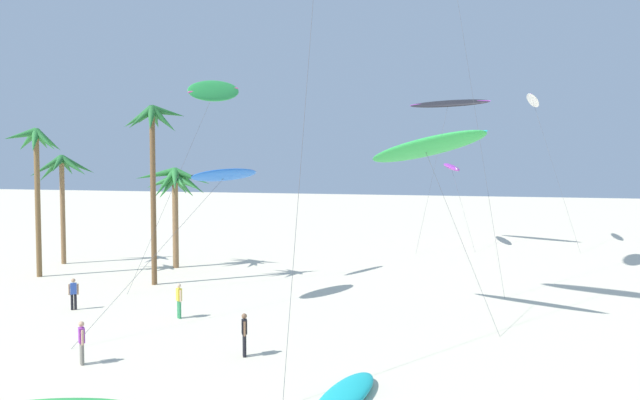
% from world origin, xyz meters
% --- Properties ---
extents(palm_tree_0, '(3.64, 3.74, 9.93)m').
position_xyz_m(palm_tree_0, '(-20.65, 28.61, 8.10)').
color(palm_tree_0, brown).
rests_on(palm_tree_0, ground).
extents(palm_tree_1, '(4.51, 4.70, 8.23)m').
position_xyz_m(palm_tree_1, '(-22.89, 33.58, 6.76)').
color(palm_tree_1, olive).
rests_on(palm_tree_1, ground).
extents(palm_tree_2, '(3.60, 3.66, 11.16)m').
position_xyz_m(palm_tree_2, '(-11.82, 28.63, 9.32)').
color(palm_tree_2, brown).
rests_on(palm_tree_2, ground).
extents(palm_tree_3, '(4.04, 3.60, 6.85)m').
position_xyz_m(palm_tree_3, '(-13.91, 34.66, 5.50)').
color(palm_tree_3, olive).
rests_on(palm_tree_3, ground).
extents(palm_tree_4, '(5.22, 4.71, 7.30)m').
position_xyz_m(palm_tree_4, '(-13.94, 34.73, 6.01)').
color(palm_tree_4, brown).
rests_on(palm_tree_4, ground).
extents(flying_kite_0, '(4.10, 8.61, 7.90)m').
position_xyz_m(flying_kite_0, '(3.56, 54.62, 7.28)').
color(flying_kite_0, purple).
rests_on(flying_kite_0, ground).
extents(flying_kite_1, '(7.03, 4.91, 9.38)m').
position_xyz_m(flying_kite_1, '(5.49, 25.20, 8.29)').
color(flying_kite_1, green).
rests_on(flying_kite_1, ground).
extents(flying_kite_2, '(8.23, 9.12, 13.68)m').
position_xyz_m(flying_kite_2, '(3.31, 53.64, 13.11)').
color(flying_kite_2, black).
rests_on(flying_kite_2, ground).
extents(flying_kite_3, '(4.52, 6.79, 13.13)m').
position_xyz_m(flying_kite_3, '(-8.30, 30.10, 12.04)').
color(flying_kite_3, green).
rests_on(flying_kite_3, ground).
extents(flying_kite_6, '(3.33, 12.47, 7.42)m').
position_xyz_m(flying_kite_6, '(-5.31, 25.58, 6.91)').
color(flying_kite_6, blue).
rests_on(flying_kite_6, ground).
extents(flying_kite_7, '(4.78, 9.88, 14.13)m').
position_xyz_m(flying_kite_7, '(10.73, 57.63, 13.52)').
color(flying_kite_7, white).
rests_on(flying_kite_7, ground).
extents(grounded_kite_0, '(1.56, 4.49, 0.42)m').
position_xyz_m(grounded_kite_0, '(4.79, 13.75, 0.21)').
color(grounded_kite_0, '#19B2B7').
rests_on(grounded_kite_0, ground).
extents(person_foreground_walker, '(0.43, 0.34, 1.63)m').
position_xyz_m(person_foreground_walker, '(-11.89, 21.39, 0.89)').
color(person_foreground_walker, black).
rests_on(person_foreground_walker, ground).
extents(person_near_left, '(0.40, 0.37, 1.64)m').
position_xyz_m(person_near_left, '(-5.53, 14.17, 0.90)').
color(person_near_left, slate).
rests_on(person_near_left, ground).
extents(person_mid_field, '(0.32, 0.46, 1.70)m').
position_xyz_m(person_mid_field, '(-0.19, 16.96, 0.93)').
color(person_mid_field, black).
rests_on(person_mid_field, ground).
extents(person_far_watcher, '(0.42, 0.35, 1.71)m').
position_xyz_m(person_far_watcher, '(-5.79, 21.50, 0.94)').
color(person_far_watcher, '#338E56').
rests_on(person_far_watcher, ground).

